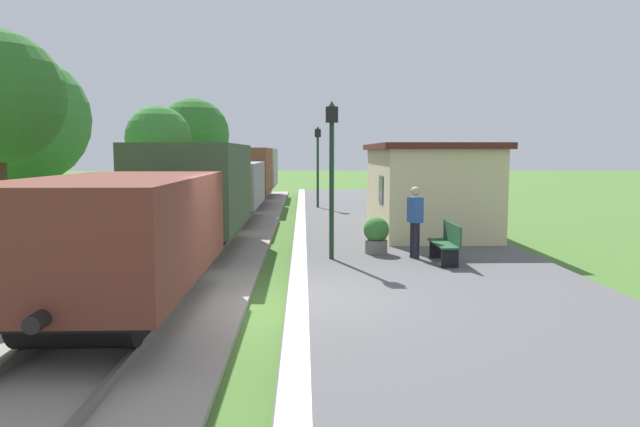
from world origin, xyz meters
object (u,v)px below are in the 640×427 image
Objects in this scene: freight_train at (229,183)px; lamp_post_far at (318,152)px; tree_trackside_far at (22,119)px; tree_field_left at (158,139)px; bench_down_platform at (385,204)px; tree_field_distant at (193,135)px; bench_near_hut at (447,242)px; potted_planter at (376,235)px; station_hut at (428,188)px; lamp_post_near at (332,151)px; person_waiting at (415,219)px.

lamp_post_far is (3.57, 3.88, 1.22)m from freight_train.
lamp_post_far is 0.58× the size of tree_trackside_far.
tree_trackside_far reaches higher than tree_field_left.
bench_down_platform is 0.41× the size of lamp_post_far.
tree_field_left is 0.83× the size of tree_field_distant.
bench_near_hut is (6.17, -9.89, -0.86)m from freight_train.
tree_field_distant reaches higher than potted_planter.
tree_field_left reaches higher than freight_train.
tree_field_distant is at bearing 79.80° from tree_trackside_far.
lamp_post_far is at bearing -22.97° from tree_field_left.
lamp_post_far is (-2.60, 3.68, 2.08)m from bench_down_platform.
bench_down_platform is (0.00, 10.08, 0.00)m from bench_near_hut.
station_hut is 5.71m from lamp_post_near.
person_waiting is 13.41m from lamp_post_far.
person_waiting is at bearing -68.48° from tree_field_distant.
freight_train is 5.15× the size of tree_trackside_far.
station_hut is 1.13× the size of tree_field_left.
tree_field_left reaches higher than lamp_post_far.
tree_field_distant is at bearing 112.26° from bench_near_hut.
freight_train is at bearing 118.76° from potted_planter.
potted_planter is (-1.45, 1.29, 0.00)m from bench_near_hut.
lamp_post_far reaches higher than station_hut.
freight_train is 9.84m from potted_planter.
tree_trackside_far reaches higher than freight_train.
station_hut reaches higher than potted_planter.
bench_near_hut is 16.12m from tree_trackside_far.
lamp_post_near is (-2.60, -9.51, 2.08)m from bench_down_platform.
lamp_post_near is 1.00× the size of lamp_post_far.
potted_planter is at bearing 31.99° from lamp_post_near.
bench_down_platform is 0.29× the size of tree_field_left.
freight_train reaches higher than bench_near_hut.
bench_near_hut is at bearing -41.66° from potted_planter.
tree_field_left is at bearing -92.04° from tree_field_distant.
tree_trackside_far reaches higher than lamp_post_far.
lamp_post_far is (-3.23, 8.63, 1.15)m from station_hut.
lamp_post_near is at bearing -125.31° from station_hut.
tree_trackside_far is at bearing 166.74° from station_hut.
station_hut is at bearing -69.46° from lamp_post_far.
lamp_post_near is at bearing -148.01° from potted_planter.
tree_field_left is at bearing 133.08° from station_hut.
bench_down_platform is 0.88× the size of person_waiting.
potted_planter is 14.25m from tree_trackside_far.
tree_trackside_far reaches higher than tree_field_distant.
bench_near_hut is at bearing -32.28° from tree_trackside_far.
station_hut is at bearing 61.56° from potted_planter.
freight_train is 35.59× the size of potted_planter.
lamp_post_far reaches higher than potted_planter.
bench_near_hut is at bearing -58.04° from freight_train.
tree_trackside_far is (-10.75, -5.34, 1.14)m from lamp_post_far.
freight_train is 10.82m from person_waiting.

